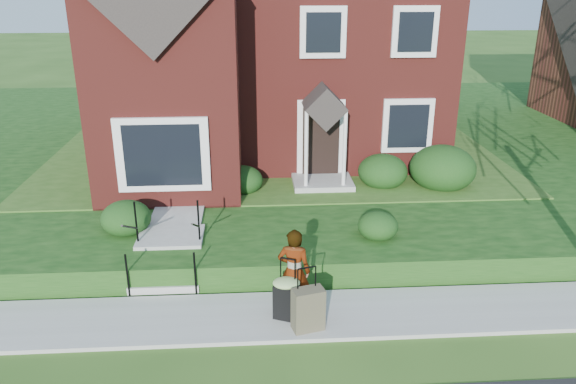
{
  "coord_description": "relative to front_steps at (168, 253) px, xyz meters",
  "views": [
    {
      "loc": [
        -0.67,
        -8.88,
        5.9
      ],
      "look_at": [
        0.04,
        2.0,
        1.74
      ],
      "focal_mm": 35.0,
      "sensor_mm": 36.0,
      "label": 1
    }
  ],
  "objects": [
    {
      "name": "front_steps",
      "position": [
        0.0,
        0.0,
        0.0
      ],
      "size": [
        1.4,
        2.02,
        1.5
      ],
      "color": "#9E9B93",
      "rests_on": "ground"
    },
    {
      "name": "main_house",
      "position": [
        2.29,
        7.76,
        4.79
      ],
      "size": [
        10.4,
        10.2,
        9.4
      ],
      "color": "maroon",
      "rests_on": "terrace"
    },
    {
      "name": "walkway",
      "position": [
        0.0,
        3.16,
        0.16
      ],
      "size": [
        1.2,
        6.0,
        0.06
      ],
      "primitive_type": "cube",
      "color": "#9E9B93",
      "rests_on": "terrace"
    },
    {
      "name": "suitcase_olive",
      "position": [
        2.73,
        -2.32,
        0.0
      ],
      "size": [
        0.61,
        0.44,
        1.18
      ],
      "rotation": [
        0.0,
        0.0,
        0.26
      ],
      "color": "brown",
      "rests_on": "sidewalk"
    },
    {
      "name": "woman",
      "position": [
        2.52,
        -1.74,
        0.44
      ],
      "size": [
        0.69,
        0.54,
        1.66
      ],
      "primitive_type": "imported",
      "rotation": [
        0.0,
        0.0,
        2.88
      ],
      "color": "#999999",
      "rests_on": "sidewalk"
    },
    {
      "name": "suitcase_black",
      "position": [
        2.37,
        -1.97,
        0.07
      ],
      "size": [
        0.61,
        0.56,
        1.19
      ],
      "rotation": [
        0.0,
        0.0,
        -0.4
      ],
      "color": "black",
      "rests_on": "sidewalk"
    },
    {
      "name": "ground",
      "position": [
        2.5,
        -1.84,
        -0.47
      ],
      "size": [
        120.0,
        120.0,
        0.0
      ],
      "primitive_type": "plane",
      "color": "#2D5119",
      "rests_on": "ground"
    },
    {
      "name": "terrace",
      "position": [
        6.5,
        9.06,
        -0.17
      ],
      "size": [
        44.0,
        20.0,
        0.6
      ],
      "primitive_type": "cube",
      "color": "#12360E",
      "rests_on": "ground"
    },
    {
      "name": "sidewalk",
      "position": [
        2.5,
        -1.84,
        -0.43
      ],
      "size": [
        60.0,
        1.6,
        0.08
      ],
      "primitive_type": "cube",
      "color": "#9E9B93",
      "rests_on": "ground"
    },
    {
      "name": "foundation_shrubs",
      "position": [
        3.46,
        3.0,
        0.64
      ],
      "size": [
        10.07,
        4.42,
        1.24
      ],
      "color": "black",
      "rests_on": "terrace"
    }
  ]
}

